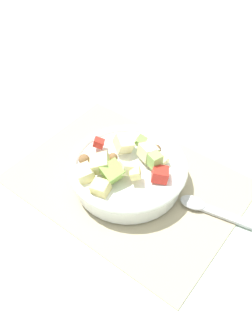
{
  "coord_description": "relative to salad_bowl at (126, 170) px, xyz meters",
  "views": [
    {
      "loc": [
        0.33,
        -0.43,
        0.63
      ],
      "look_at": [
        -0.0,
        -0.0,
        0.05
      ],
      "focal_mm": 38.65,
      "sensor_mm": 36.0,
      "label": 1
    }
  ],
  "objects": [
    {
      "name": "ground_plane",
      "position": [
        0.0,
        0.0,
        -0.04
      ],
      "size": [
        2.4,
        2.4,
        0.0
      ],
      "primitive_type": "plane",
      "color": "silver"
    },
    {
      "name": "salad_bowl",
      "position": [
        0.0,
        0.0,
        0.0
      ],
      "size": [
        0.26,
        0.26,
        0.11
      ],
      "color": "white",
      "rests_on": "placemat"
    },
    {
      "name": "serving_spoon",
      "position": [
        0.2,
        0.04,
        -0.03
      ],
      "size": [
        0.21,
        0.07,
        0.01
      ],
      "color": "#B7B7BC",
      "rests_on": "placemat"
    },
    {
      "name": "placemat",
      "position": [
        0.0,
        0.0,
        -0.04
      ],
      "size": [
        0.5,
        0.36,
        0.01
      ],
      "primitive_type": "cube",
      "color": "tan",
      "rests_on": "ground_plane"
    }
  ]
}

